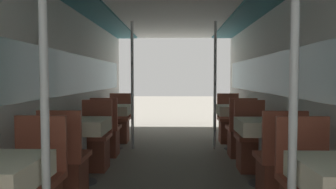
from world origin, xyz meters
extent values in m
cube|color=silver|center=(-1.39, 2.77, 1.07)|extent=(0.05, 8.35, 2.14)
cube|color=#9EC6D1|center=(-1.38, 2.77, 1.26)|extent=(0.03, 7.68, 0.56)
cube|color=silver|center=(1.39, 2.77, 1.07)|extent=(0.05, 8.35, 2.14)
cube|color=#9EC6D1|center=(1.38, 2.77, 1.26)|extent=(0.03, 7.68, 0.56)
cube|color=#9E4C38|center=(-1.03, 1.26, 0.44)|extent=(0.40, 0.40, 0.05)
cube|color=#9E4C38|center=(-1.03, 1.44, 0.68)|extent=(0.40, 0.04, 0.44)
cylinder|color=silver|center=(-0.70, 0.72, 1.07)|extent=(0.05, 0.05, 2.14)
cylinder|color=#4C4C51|center=(-1.03, 2.57, 0.01)|extent=(0.32, 0.32, 0.01)
cylinder|color=#B7B7BC|center=(-1.03, 2.57, 0.36)|extent=(0.10, 0.10, 0.70)
cube|color=#93704C|center=(-1.03, 2.57, 0.72)|extent=(0.53, 0.53, 0.02)
cube|color=beige|center=(-1.03, 2.57, 0.66)|extent=(0.57, 0.57, 0.16)
cube|color=brown|center=(-1.03, 2.03, 0.21)|extent=(0.34, 0.34, 0.41)
cube|color=#9E4C38|center=(-1.03, 2.03, 0.44)|extent=(0.40, 0.40, 0.05)
cube|color=#9E4C38|center=(-1.03, 1.85, 0.68)|extent=(0.40, 0.04, 0.44)
cube|color=brown|center=(-1.03, 3.10, 0.21)|extent=(0.34, 0.34, 0.41)
cube|color=#9E4C38|center=(-1.03, 3.10, 0.44)|extent=(0.40, 0.40, 0.05)
cube|color=#9E4C38|center=(-1.03, 3.29, 0.68)|extent=(0.40, 0.04, 0.44)
cylinder|color=#4C4C51|center=(-1.03, 4.41, 0.01)|extent=(0.32, 0.32, 0.01)
cylinder|color=#B7B7BC|center=(-1.03, 4.41, 0.36)|extent=(0.10, 0.10, 0.70)
cube|color=#93704C|center=(-1.03, 4.41, 0.72)|extent=(0.53, 0.53, 0.02)
cube|color=beige|center=(-1.03, 4.41, 0.66)|extent=(0.57, 0.57, 0.16)
cube|color=brown|center=(-1.03, 3.87, 0.21)|extent=(0.34, 0.34, 0.41)
cube|color=#9E4C38|center=(-1.03, 3.87, 0.44)|extent=(0.40, 0.40, 0.05)
cube|color=#9E4C38|center=(-1.03, 3.69, 0.68)|extent=(0.40, 0.04, 0.44)
cube|color=brown|center=(-1.03, 4.94, 0.21)|extent=(0.34, 0.34, 0.41)
cube|color=#9E4C38|center=(-1.03, 4.94, 0.44)|extent=(0.40, 0.40, 0.05)
cube|color=#9E4C38|center=(-1.03, 5.13, 0.68)|extent=(0.40, 0.04, 0.44)
cylinder|color=silver|center=(-0.70, 4.41, 1.07)|extent=(0.05, 0.05, 2.14)
cube|color=#9E4C38|center=(1.03, 1.26, 0.44)|extent=(0.40, 0.40, 0.05)
cube|color=#9E4C38|center=(1.03, 1.44, 0.68)|extent=(0.40, 0.04, 0.44)
cylinder|color=silver|center=(0.70, 0.72, 1.07)|extent=(0.05, 0.05, 2.14)
cylinder|color=#4C4C51|center=(1.03, 2.57, 0.01)|extent=(0.32, 0.32, 0.01)
cylinder|color=#B7B7BC|center=(1.03, 2.57, 0.36)|extent=(0.10, 0.10, 0.70)
cube|color=#93704C|center=(1.03, 2.57, 0.72)|extent=(0.53, 0.53, 0.02)
cube|color=beige|center=(1.03, 2.57, 0.66)|extent=(0.57, 0.57, 0.16)
cube|color=brown|center=(1.03, 2.03, 0.21)|extent=(0.34, 0.34, 0.41)
cube|color=#9E4C38|center=(1.03, 2.03, 0.44)|extent=(0.40, 0.40, 0.05)
cube|color=#9E4C38|center=(1.03, 1.85, 0.68)|extent=(0.40, 0.04, 0.44)
cube|color=brown|center=(1.03, 3.10, 0.21)|extent=(0.34, 0.34, 0.41)
cube|color=#9E4C38|center=(1.03, 3.10, 0.44)|extent=(0.40, 0.40, 0.05)
cube|color=#9E4C38|center=(1.03, 3.29, 0.68)|extent=(0.40, 0.04, 0.44)
cylinder|color=#4C4C51|center=(1.03, 4.41, 0.01)|extent=(0.32, 0.32, 0.01)
cylinder|color=#B7B7BC|center=(1.03, 4.41, 0.36)|extent=(0.10, 0.10, 0.70)
cube|color=#93704C|center=(1.03, 4.41, 0.72)|extent=(0.53, 0.53, 0.02)
cube|color=beige|center=(1.03, 4.41, 0.66)|extent=(0.57, 0.57, 0.16)
cube|color=brown|center=(1.03, 3.87, 0.21)|extent=(0.34, 0.34, 0.41)
cube|color=#9E4C38|center=(1.03, 3.87, 0.44)|extent=(0.40, 0.40, 0.05)
cube|color=#9E4C38|center=(1.03, 3.69, 0.68)|extent=(0.40, 0.04, 0.44)
cube|color=brown|center=(1.03, 4.94, 0.21)|extent=(0.34, 0.34, 0.41)
cube|color=#9E4C38|center=(1.03, 4.94, 0.44)|extent=(0.40, 0.40, 0.05)
cube|color=#9E4C38|center=(1.03, 5.13, 0.68)|extent=(0.40, 0.04, 0.44)
cylinder|color=silver|center=(0.70, 4.41, 1.07)|extent=(0.05, 0.05, 2.14)
camera|label=1|loc=(0.05, -1.10, 1.21)|focal=35.00mm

